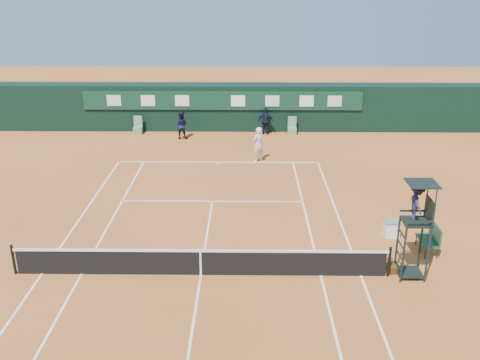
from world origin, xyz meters
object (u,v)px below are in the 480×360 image
player_bench (431,237)px  player (258,144)px  tennis_net (201,262)px  cooler (392,228)px  umpire_chair (417,210)px

player_bench → player: (-6.18, 10.30, 0.38)m
tennis_net → player_bench: 8.55m
player_bench → cooler: bearing=130.0°
umpire_chair → cooler: umpire_chair is taller
cooler → umpire_chair: bearing=-93.0°
player_bench → player: 12.02m
umpire_chair → cooler: size_ratio=5.30×
umpire_chair → player_bench: umpire_chair is taller
cooler → player: player is taller
umpire_chair → player_bench: bearing=54.4°
tennis_net → player: 12.27m
tennis_net → player: (2.19, 12.07, 0.47)m
player_bench → umpire_chair: bearing=-125.6°
tennis_net → umpire_chair: size_ratio=3.77×
tennis_net → umpire_chair: (7.12, 0.02, 1.95)m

